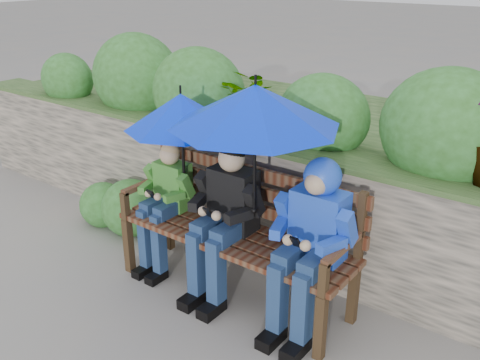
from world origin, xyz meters
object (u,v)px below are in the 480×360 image
Objects in this scene: boy_left at (165,198)px; umbrella_right at (255,106)px; park_bench at (239,224)px; boy_right at (312,233)px; boy_middle at (225,213)px; umbrella_left at (181,111)px.

umbrella_right reaches higher than boy_left.
park_bench is 1.66× the size of umbrella_right.
boy_right is (0.64, -0.08, 0.16)m from park_bench.
boy_right is at bearing 0.90° from boy_middle.
umbrella_left is (-1.16, 0.06, 0.61)m from boy_right.
boy_middle reaches higher than boy_left.
boy_right is at bearing -7.16° from park_bench.
park_bench is 1.76× the size of boy_left.
boy_right is at bearing -0.08° from boy_left.
boy_middle is at bearing 177.77° from umbrella_right.
umbrella_right is (0.87, -0.02, 0.89)m from boy_left.
boy_middle is (-0.06, -0.09, 0.11)m from park_bench.
park_bench is 1.57× the size of boy_middle.
boy_right reaches higher than boy_left.
boy_middle is at bearing -179.10° from boy_right.
boy_right reaches higher than park_bench.
park_bench is at bearing 2.49° from umbrella_left.
umbrella_left is at bearing 171.18° from boy_middle.
boy_middle is 1.39× the size of umbrella_left.
boy_right is at bearing -2.91° from umbrella_left.
park_bench is 1.54× the size of boy_right.
umbrella_right is at bearing -2.23° from boy_middle.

